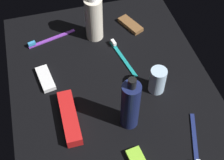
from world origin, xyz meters
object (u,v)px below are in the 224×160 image
object	(u,v)px
bodywash_bottle	(93,19)
toothbrush_purple	(49,39)
deodorant_stick	(158,80)
toothpaste_box_red	(70,118)
toothbrush_navy	(195,144)
lotion_bottle	(130,105)
snack_bar_white	(45,78)
snack_bar_brown	(130,25)
toothbrush_teal	(122,56)

from	to	relation	value
bodywash_bottle	toothbrush_purple	xyz separation A→B (cm)	(2.28, 16.27, -7.77)
deodorant_stick	toothpaste_box_red	world-z (taller)	deodorant_stick
bodywash_bottle	deodorant_stick	xyz separation A→B (cm)	(-28.83, -13.48, -3.91)
toothbrush_purple	toothbrush_navy	size ratio (longest dim) A/B	1.02
deodorant_stick	lotion_bottle	bearing A→B (deg)	127.88
toothbrush_navy	snack_bar_white	distance (cm)	50.51
bodywash_bottle	snack_bar_brown	xyz separation A→B (cm)	(1.82, -14.53, -7.63)
bodywash_bottle	toothpaste_box_red	size ratio (longest dim) A/B	1.04
lotion_bottle	toothbrush_navy	bearing A→B (deg)	-127.81
bodywash_bottle	deodorant_stick	world-z (taller)	bodywash_bottle
toothbrush_teal	snack_bar_brown	bearing A→B (deg)	-27.78
toothbrush_purple	toothpaste_box_red	size ratio (longest dim) A/B	1.01
lotion_bottle	toothbrush_teal	bearing A→B (deg)	-11.80
bodywash_bottle	toothbrush_navy	world-z (taller)	bodywash_bottle
toothpaste_box_red	snack_bar_brown	xyz separation A→B (cm)	(34.83, -29.57, -0.85)
deodorant_stick	toothbrush_teal	bearing A→B (deg)	22.20
toothbrush_teal	toothpaste_box_red	bearing A→B (deg)	132.83
bodywash_bottle	toothpaste_box_red	bearing A→B (deg)	155.50
bodywash_bottle	toothbrush_purple	size ratio (longest dim) A/B	1.03
bodywash_bottle	toothbrush_navy	bearing A→B (deg)	-161.13
toothbrush_purple	deodorant_stick	bearing A→B (deg)	-136.27
bodywash_bottle	toothbrush_teal	xyz separation A→B (cm)	(-12.68, -6.89, -7.77)
bodywash_bottle	toothbrush_navy	size ratio (longest dim) A/B	1.06
toothbrush_purple	toothbrush_teal	world-z (taller)	same
lotion_bottle	snack_bar_brown	xyz separation A→B (cm)	(39.90, -12.94, -8.09)
toothbrush_purple	toothbrush_teal	distance (cm)	27.57
bodywash_bottle	toothbrush_teal	distance (cm)	16.39
toothbrush_purple	snack_bar_white	world-z (taller)	toothbrush_purple
deodorant_stick	snack_bar_brown	xyz separation A→B (cm)	(30.65, -1.05, -3.73)
snack_bar_brown	snack_bar_white	bearing A→B (deg)	93.64
toothbrush_teal	toothpaste_box_red	xyz separation A→B (cm)	(-20.33, 21.93, 0.99)
toothpaste_box_red	toothbrush_teal	bearing A→B (deg)	-47.32
toothbrush_purple	toothbrush_teal	size ratio (longest dim) A/B	0.99
deodorant_stick	snack_bar_white	distance (cm)	36.03
lotion_bottle	snack_bar_white	size ratio (longest dim) A/B	1.92
toothbrush_teal	toothbrush_navy	bearing A→B (deg)	-164.71
bodywash_bottle	snack_bar_brown	size ratio (longest dim) A/B	1.76
lotion_bottle	toothbrush_purple	size ratio (longest dim) A/B	1.12
toothbrush_teal	deodorant_stick	bearing A→B (deg)	-157.80
snack_bar_brown	toothpaste_box_red	bearing A→B (deg)	116.18
toothbrush_navy	toothbrush_purple	bearing A→B (deg)	32.50
snack_bar_brown	snack_bar_white	world-z (taller)	same
toothpaste_box_red	bodywash_bottle	bearing A→B (deg)	-24.64
bodywash_bottle	snack_bar_white	xyz separation A→B (cm)	(-15.83, 19.91, -7.63)
lotion_bottle	toothbrush_teal	distance (cm)	27.23
toothbrush_navy	toothpaste_box_red	distance (cm)	36.47
toothbrush_teal	snack_bar_white	xyz separation A→B (cm)	(-3.15, 26.80, 0.14)
snack_bar_white	snack_bar_brown	bearing A→B (deg)	-72.09
lotion_bottle	snack_bar_white	xyz separation A→B (cm)	(22.26, 21.50, -8.09)
toothbrush_navy	snack_bar_brown	size ratio (longest dim) A/B	1.67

